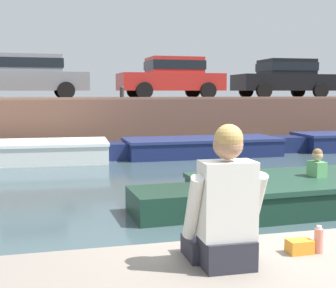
{
  "coord_description": "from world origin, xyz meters",
  "views": [
    {
      "loc": [
        -1.93,
        -3.44,
        1.95
      ],
      "look_at": [
        -0.0,
        4.11,
        1.07
      ],
      "focal_mm": 50.0,
      "sensor_mm": 36.0,
      "label": 1
    }
  ],
  "objects": [
    {
      "name": "boat_moored_central_navy",
      "position": [
        2.34,
        10.02,
        0.27
      ],
      "size": [
        5.62,
        1.79,
        0.55
      ],
      "color": "navy",
      "rests_on": "ground"
    },
    {
      "name": "car_right_inner_black",
      "position": [
        7.3,
        13.83,
        2.54
      ],
      "size": [
        3.87,
        2.13,
        1.54
      ],
      "color": "black",
      "rests_on": "far_quay_wall"
    },
    {
      "name": "snack_bag",
      "position": [
        -0.18,
        -0.48,
        0.82
      ],
      "size": [
        0.18,
        0.12,
        0.1
      ],
      "primitive_type": "cube",
      "color": "orange",
      "rests_on": "near_quay"
    },
    {
      "name": "bottle_drink",
      "position": [
        -0.04,
        -0.51,
        0.87
      ],
      "size": [
        0.06,
        0.06,
        0.2
      ],
      "color": "#E07F6B",
      "rests_on": "near_quay"
    },
    {
      "name": "car_centre_red",
      "position": [
        2.62,
        13.83,
        2.54
      ],
      "size": [
        3.92,
        2.04,
        1.54
      ],
      "color": "#B2231E",
      "rests_on": "far_quay_wall"
    },
    {
      "name": "person_seated_left",
      "position": [
        -0.8,
        -0.56,
        1.14
      ],
      "size": [
        0.54,
        0.53,
        0.96
      ],
      "color": "#282833",
      "rests_on": "near_quay"
    },
    {
      "name": "far_quay_wall",
      "position": [
        0.0,
        14.73,
        0.84
      ],
      "size": [
        60.0,
        6.0,
        1.69
      ],
      "primitive_type": "cube",
      "color": "brown",
      "rests_on": "ground"
    },
    {
      "name": "mooring_bollard_mid",
      "position": [
        0.44,
        11.98,
        1.93
      ],
      "size": [
        0.15,
        0.15,
        0.45
      ],
      "color": "#2D2B28",
      "rests_on": "far_quay_wall"
    },
    {
      "name": "car_left_inner_grey",
      "position": [
        -2.64,
        13.84,
        2.54
      ],
      "size": [
        4.4,
        2.04,
        1.54
      ],
      "color": "slate",
      "rests_on": "far_quay_wall"
    },
    {
      "name": "far_wall_coping",
      "position": [
        0.0,
        11.85,
        1.73
      ],
      "size": [
        60.0,
        0.24,
        0.08
      ],
      "primitive_type": "cube",
      "color": "brown",
      "rests_on": "far_quay_wall"
    },
    {
      "name": "ground_plane",
      "position": [
        0.0,
        5.87,
        0.0
      ],
      "size": [
        400.0,
        400.0,
        0.0
      ],
      "primitive_type": "plane",
      "color": "#3D5156"
    }
  ]
}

